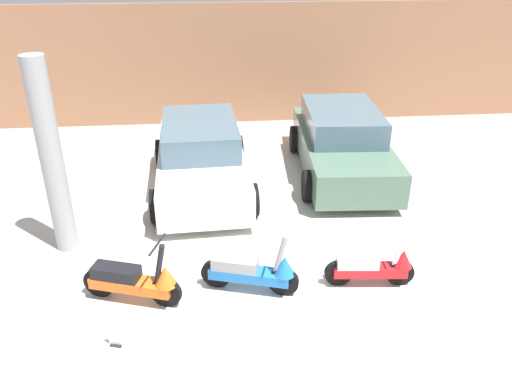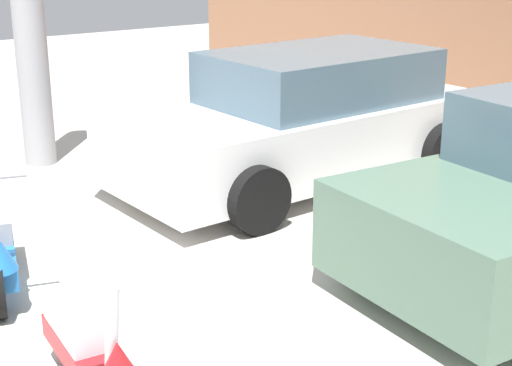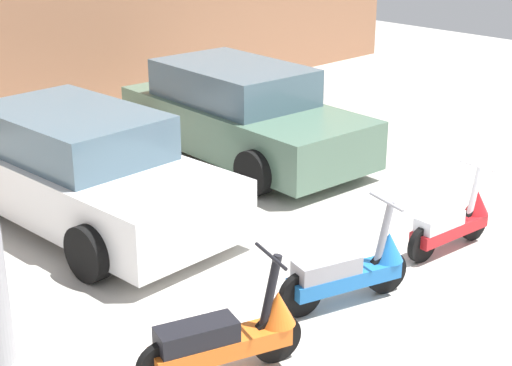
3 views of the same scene
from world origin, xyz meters
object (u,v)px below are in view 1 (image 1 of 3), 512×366
support_column_side (52,159)px  car_rear_center (342,143)px  scooter_front_right (254,270)px  car_rear_left (201,157)px  scooter_front_left (135,280)px  scooter_front_center (374,266)px  placard_near_left_scooter (116,338)px

support_column_side → car_rear_center: bearing=25.9°
scooter_front_right → car_rear_center: bearing=76.6°
car_rear_left → scooter_front_left: bearing=-16.7°
scooter_front_center → support_column_side: size_ratio=0.42×
scooter_front_left → support_column_side: bearing=148.6°
scooter_front_left → car_rear_center: car_rear_center is taller
car_rear_center → support_column_side: (-5.40, -2.62, 0.96)m
scooter_front_center → car_rear_center: bearing=87.9°
scooter_front_right → scooter_front_left: bearing=-161.0°
scooter_front_left → car_rear_left: car_rear_left is taller
car_rear_center → placard_near_left_scooter: 6.59m
scooter_front_left → placard_near_left_scooter: 0.91m
car_rear_center → support_column_side: support_column_side is taller
scooter_front_left → support_column_side: (-1.37, 1.57, 1.26)m
scooter_front_center → car_rear_center: 4.16m
scooter_front_center → support_column_side: bearing=167.9°
scooter_front_left → scooter_front_right: (1.71, 0.09, -0.01)m
car_rear_left → placard_near_left_scooter: bearing=-16.1°
scooter_front_left → car_rear_left: size_ratio=0.35×
placard_near_left_scooter → support_column_side: size_ratio=0.08×
scooter_front_center → car_rear_left: bearing=130.7°
scooter_front_left → support_column_side: support_column_side is taller
support_column_side → scooter_front_left: bearing=-49.0°
scooter_front_center → placard_near_left_scooter: bearing=-160.9°
car_rear_center → scooter_front_right: bearing=-26.3°
support_column_side → scooter_front_center: bearing=-17.0°
placard_near_left_scooter → car_rear_left: bearing=76.5°
scooter_front_right → car_rear_center: (2.32, 4.10, 0.31)m
scooter_front_center → placard_near_left_scooter: scooter_front_center is taller
car_rear_center → scooter_front_center: bearing=-3.7°
scooter_front_center → support_column_side: 5.28m
scooter_front_left → placard_near_left_scooter: scooter_front_left is taller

